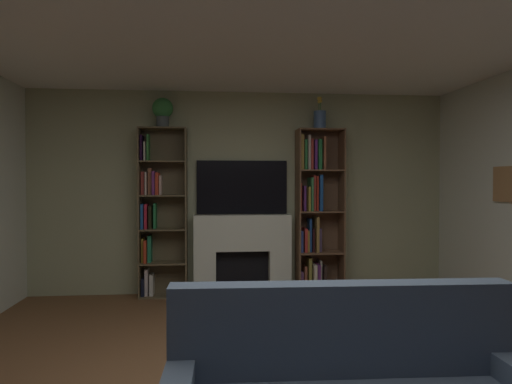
# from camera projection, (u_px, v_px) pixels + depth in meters

# --- Properties ---
(wall_back_accent) EXTENTS (5.43, 0.06, 2.56)m
(wall_back_accent) POSITION_uv_depth(u_px,v_px,m) (242.00, 192.00, 5.99)
(wall_back_accent) COLOR #A4A982
(wall_back_accent) RESTS_ON ground_plane
(fireplace) EXTENTS (1.32, 0.53, 1.00)m
(fireplace) POSITION_uv_depth(u_px,v_px,m) (242.00, 252.00, 5.86)
(fireplace) COLOR white
(fireplace) RESTS_ON ground_plane
(tv) EXTENTS (1.15, 0.06, 0.68)m
(tv) POSITION_uv_depth(u_px,v_px,m) (242.00, 187.00, 5.93)
(tv) COLOR black
(tv) RESTS_ON fireplace
(bookshelf_left) EXTENTS (0.58, 0.29, 2.08)m
(bookshelf_left) POSITION_uv_depth(u_px,v_px,m) (158.00, 213.00, 5.76)
(bookshelf_left) COLOR brown
(bookshelf_left) RESTS_ON ground_plane
(bookshelf_right) EXTENTS (0.58, 0.33, 2.08)m
(bookshelf_right) POSITION_uv_depth(u_px,v_px,m) (315.00, 214.00, 5.94)
(bookshelf_right) COLOR brown
(bookshelf_right) RESTS_ON ground_plane
(potted_plant) EXTENTS (0.25, 0.25, 0.37)m
(potted_plant) POSITION_uv_depth(u_px,v_px,m) (163.00, 111.00, 5.69)
(potted_plant) COLOR #4B5557
(potted_plant) RESTS_ON bookshelf_left
(vase_with_flowers) EXTENTS (0.16, 0.16, 0.42)m
(vase_with_flowers) POSITION_uv_depth(u_px,v_px,m) (320.00, 119.00, 5.89)
(vase_with_flowers) COLOR #456799
(vase_with_flowers) RESTS_ON bookshelf_right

